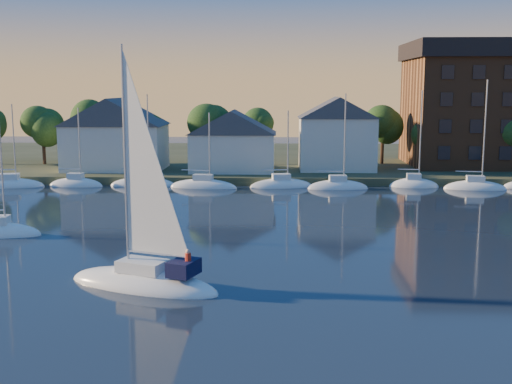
{
  "coord_description": "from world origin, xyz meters",
  "views": [
    {
      "loc": [
        0.12,
        -28.25,
        11.97
      ],
      "look_at": [
        -1.66,
        22.0,
        3.8
      ],
      "focal_mm": 45.0,
      "sensor_mm": 36.0,
      "label": 1
    }
  ],
  "objects_px": {
    "hero_sailboat": "(145,277)",
    "clubhouse_west": "(115,133)",
    "clubhouse_east": "(337,133)",
    "clubhouse_centre": "(233,140)"
  },
  "relations": [
    {
      "from": "clubhouse_west",
      "to": "hero_sailboat",
      "type": "distance_m",
      "value": 51.13
    },
    {
      "from": "clubhouse_east",
      "to": "hero_sailboat",
      "type": "relative_size",
      "value": 0.67
    },
    {
      "from": "clubhouse_west",
      "to": "clubhouse_centre",
      "type": "distance_m",
      "value": 16.05
    },
    {
      "from": "hero_sailboat",
      "to": "clubhouse_west",
      "type": "bearing_deg",
      "value": -53.2
    },
    {
      "from": "clubhouse_west",
      "to": "clubhouse_east",
      "type": "distance_m",
      "value": 30.02
    },
    {
      "from": "clubhouse_centre",
      "to": "hero_sailboat",
      "type": "relative_size",
      "value": 0.74
    },
    {
      "from": "clubhouse_west",
      "to": "clubhouse_east",
      "type": "bearing_deg",
      "value": 1.91
    },
    {
      "from": "clubhouse_west",
      "to": "hero_sailboat",
      "type": "height_order",
      "value": "hero_sailboat"
    },
    {
      "from": "clubhouse_east",
      "to": "clubhouse_west",
      "type": "bearing_deg",
      "value": -178.09
    },
    {
      "from": "clubhouse_centre",
      "to": "clubhouse_east",
      "type": "distance_m",
      "value": 14.17
    }
  ]
}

